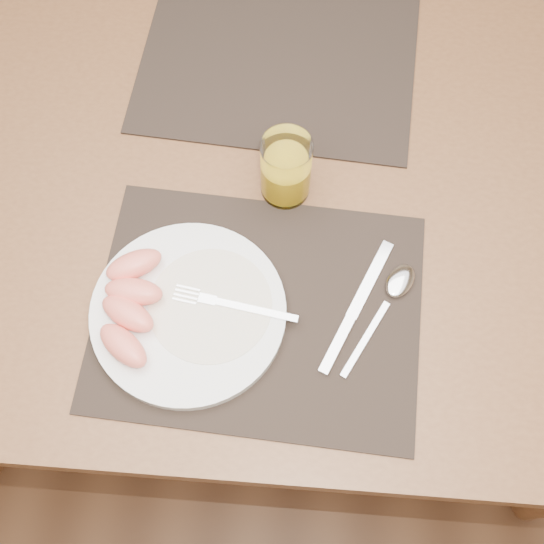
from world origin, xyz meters
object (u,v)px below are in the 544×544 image
at_px(placemat_far, 278,63).
at_px(spoon, 395,289).
at_px(knife, 351,317).
at_px(juice_glass, 286,171).
at_px(fork, 224,303).
at_px(placemat_near, 258,311).
at_px(plate, 188,312).
at_px(table, 264,203).

height_order(placemat_far, spoon, spoon).
xyz_separation_m(knife, juice_glass, (-0.10, 0.20, 0.05)).
relative_size(fork, knife, 0.84).
bearing_deg(knife, fork, 179.60).
xyz_separation_m(placemat_near, plate, (-0.10, -0.01, 0.01)).
xyz_separation_m(fork, knife, (0.18, -0.00, -0.02)).
bearing_deg(juice_glass, fork, -109.56).
xyz_separation_m(knife, spoon, (0.06, 0.04, 0.00)).
xyz_separation_m(placemat_far, knife, (0.13, -0.44, 0.00)).
bearing_deg(fork, placemat_far, 84.52).
bearing_deg(juice_glass, plate, -119.44).
height_order(table, placemat_far, placemat_far).
bearing_deg(plate, knife, 3.08).
bearing_deg(placemat_far, knife, -73.21).
bearing_deg(table, placemat_far, 88.54).
xyz_separation_m(placemat_near, juice_glass, (0.02, 0.20, 0.05)).
xyz_separation_m(spoon, juice_glass, (-0.16, 0.16, 0.04)).
distance_m(table, knife, 0.28).
xyz_separation_m(placemat_far, juice_glass, (0.03, -0.24, 0.05)).
height_order(fork, knife, fork).
height_order(placemat_near, plate, plate).
bearing_deg(knife, spoon, 36.57).
distance_m(placemat_near, plate, 0.10).
relative_size(placemat_near, juice_glass, 4.03).
height_order(spoon, juice_glass, juice_glass).
xyz_separation_m(placemat_near, fork, (-0.05, 0.00, 0.02)).
height_order(placemat_near, spoon, spoon).
distance_m(fork, juice_glass, 0.21).
height_order(plate, spoon, plate).
relative_size(table, placemat_near, 3.11).
bearing_deg(spoon, table, 138.41).
xyz_separation_m(placemat_far, plate, (-0.09, -0.45, 0.01)).
relative_size(table, knife, 6.73).
height_order(plate, fork, fork).
height_order(table, knife, knife).
relative_size(placemat_near, knife, 2.16).
relative_size(placemat_near, plate, 1.67).
distance_m(placemat_far, juice_glass, 0.25).
bearing_deg(placemat_far, fork, -95.48).
relative_size(spoon, juice_glass, 1.61).
bearing_deg(placemat_near, knife, -0.44).
xyz_separation_m(placemat_far, spoon, (0.19, -0.40, 0.01)).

